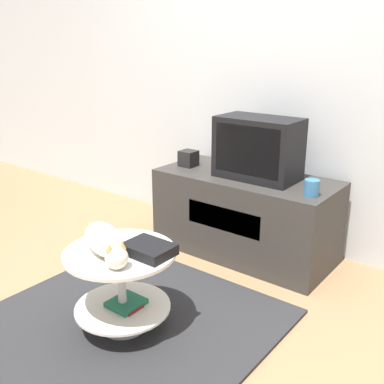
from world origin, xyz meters
name	(u,v)px	position (x,y,z in m)	size (l,w,h in m)	color
ground_plane	(117,331)	(0.00, 0.00, 0.00)	(12.00, 12.00, 0.00)	#93704C
wall_back	(274,66)	(0.00, 1.60, 1.30)	(8.00, 0.05, 2.60)	silver
rug	(117,329)	(0.00, 0.00, 0.01)	(1.46, 1.56, 0.02)	#28282B
tv_stand	(245,215)	(0.03, 1.23, 0.29)	(1.26, 0.57, 0.58)	#33302D
tv	(258,148)	(0.11, 1.22, 0.79)	(0.55, 0.31, 0.41)	black
speaker	(188,158)	(-0.45, 1.18, 0.64)	(0.12, 0.12, 0.12)	black
mug	(312,188)	(0.56, 1.10, 0.63)	(0.09, 0.09, 0.10)	teal
coffee_table	(122,280)	(0.02, 0.03, 0.30)	(0.57, 0.57, 0.44)	#B2B2B7
dvd_box	(149,249)	(0.16, 0.10, 0.49)	(0.24, 0.18, 0.05)	black
cat	(105,241)	(-0.03, -0.02, 0.52)	(0.54, 0.32, 0.13)	silver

